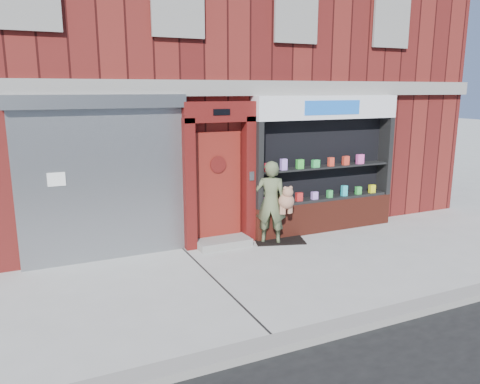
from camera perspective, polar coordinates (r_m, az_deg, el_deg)
ground at (r=8.52m, az=7.17°, el=-9.23°), size 80.00×80.00×0.00m
curb at (r=6.93m, az=16.91°, el=-14.42°), size 60.00×0.30×0.12m
building at (r=13.40m, az=-6.56°, el=16.06°), size 12.00×8.16×8.00m
shutter_bay at (r=8.82m, az=-16.38°, el=2.72°), size 3.10×0.30×3.04m
red_door_bay at (r=9.38m, az=-2.52°, el=2.15°), size 1.52×0.58×2.90m
pharmacy_bay at (r=10.55m, az=10.23°, el=2.64°), size 3.50×0.41×3.00m
woman at (r=9.59m, az=3.96°, el=-1.24°), size 0.80×0.68×1.72m
doormat at (r=9.99m, az=4.76°, el=-5.80°), size 1.19×0.99×0.03m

